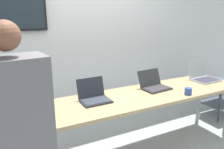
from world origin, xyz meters
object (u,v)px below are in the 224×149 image
laptop_station_1 (94,96)px  person (15,124)px  laptop_station_2 (154,84)px  storage_cart (221,93)px  laptop_station_3 (203,75)px  laptop_station_0 (10,109)px  coffee_mug (188,91)px  workbench (114,104)px

laptop_station_1 → person: size_ratio=0.19×
laptop_station_2 → laptop_station_1: bearing=-178.0°
person → storage_cart: person is taller
laptop_station_3 → laptop_station_2: bearing=179.1°
laptop_station_0 → storage_cart: size_ratio=0.60×
laptop_station_3 → coffee_mug: size_ratio=4.35×
laptop_station_2 → storage_cart: 1.60m
coffee_mug → person: bearing=-169.1°
laptop_station_1 → laptop_station_2: 0.86m
laptop_station_2 → coffee_mug: (0.23, -0.37, -0.01)m
laptop_station_2 → storage_cart: bearing=4.8°
laptop_station_0 → coffee_mug: bearing=-11.0°
laptop_station_1 → coffee_mug: size_ratio=3.82×
workbench → laptop_station_2: (0.66, 0.12, 0.10)m
laptop_station_2 → storage_cart: laptop_station_2 is taller
laptop_station_2 → workbench: bearing=-169.6°
workbench → laptop_station_1: laptop_station_1 is taller
laptop_station_3 → coffee_mug: (-0.65, -0.36, -0.02)m
laptop_station_1 → person: (-0.85, -0.71, 0.20)m
laptop_station_2 → coffee_mug: 0.43m
laptop_station_1 → laptop_station_3: bearing=0.5°
workbench → laptop_station_2: size_ratio=9.49×
workbench → storage_cart: size_ratio=5.96×
laptop_station_1 → person: person is taller
laptop_station_0 → laptop_station_3: (2.59, -0.02, 0.01)m
coffee_mug → laptop_station_0: bearing=169.0°
laptop_station_0 → coffee_mug: 1.98m
laptop_station_2 → laptop_station_3: 0.88m
laptop_station_1 → storage_cart: bearing=3.8°
workbench → storage_cart: (2.20, 0.25, -0.32)m
laptop_station_0 → person: person is taller
workbench → laptop_station_2: bearing=10.4°
laptop_station_2 → laptop_station_3: (0.88, -0.01, 0.01)m
laptop_station_1 → laptop_station_2: laptop_station_1 is taller
laptop_station_3 → storage_cart: 0.80m
laptop_station_3 → workbench: bearing=-176.0°
laptop_station_1 → laptop_station_3: 1.73m
person → storage_cart: (3.25, 0.87, -0.62)m
laptop_station_2 → laptop_station_0: bearing=179.7°
laptop_station_3 → laptop_station_0: bearing=179.5°
person → coffee_mug: 1.98m
coffee_mug → storage_cart: (1.31, 0.50, -0.40)m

